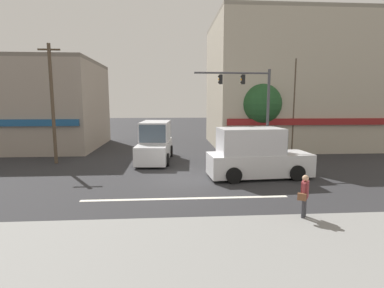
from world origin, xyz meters
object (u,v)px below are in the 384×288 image
Objects in this scene: box_truck_waiting_far at (256,155)px; utility_pole_near_left at (52,103)px; box_truck_parked_curbside at (155,143)px; traffic_light_mast at (253,101)px; utility_pole_far_right at (293,106)px; pedestrian_foreground_with_bag at (304,195)px; street_tree at (261,104)px.

utility_pole_near_left is at bearing 159.36° from box_truck_waiting_far.
box_truck_waiting_far is (5.77, -5.29, 0.00)m from box_truck_parked_curbside.
traffic_light_mast is at bearing -6.53° from utility_pole_near_left.
utility_pole_far_right is 14.25m from pedestrian_foreground_with_bag.
traffic_light_mast reaches higher than street_tree.
street_tree is at bearing 171.78° from utility_pole_far_right.
street_tree reaches higher than box_truck_waiting_far.
box_truck_parked_curbside is at bearing -171.29° from utility_pole_far_right.
box_truck_waiting_far is 3.44× the size of pedestrian_foreground_with_bag.
utility_pole_far_right is (17.32, 2.23, -0.25)m from utility_pole_near_left.
box_truck_waiting_far is at bearing -101.78° from traffic_light_mast.
utility_pole_far_right is at bearing 8.71° from box_truck_parked_curbside.
street_tree is 2.48m from utility_pole_far_right.
utility_pole_near_left reaches higher than street_tree.
utility_pole_near_left is 1.38× the size of box_truck_parked_curbside.
utility_pole_near_left is at bearing 173.47° from traffic_light_mast.
box_truck_parked_curbside is at bearing 137.49° from box_truck_waiting_far.
pedestrian_foreground_with_bag is (5.74, -11.43, -0.30)m from box_truck_parked_curbside.
traffic_light_mast is at bearing 85.74° from pedestrian_foreground_with_bag.
box_truck_waiting_far is (-2.41, -7.28, -2.71)m from street_tree.
utility_pole_far_right is 1.19× the size of traffic_light_mast.
traffic_light_mast is 7.37m from box_truck_parked_curbside.
street_tree is at bearing 13.63° from box_truck_parked_curbside.
utility_pole_near_left is 16.78m from pedestrian_foreground_with_bag.
pedestrian_foreground_with_bag is (-0.69, -9.33, -3.22)m from traffic_light_mast.
pedestrian_foreground_with_bag is (-4.90, -13.06, -2.89)m from utility_pole_far_right.
street_tree is 8.85m from box_truck_parked_curbside.
pedestrian_foreground_with_bag is (-0.03, -6.14, -0.30)m from box_truck_waiting_far.
box_truck_waiting_far is 6.15m from pedestrian_foreground_with_bag.
street_tree is at bearing 79.69° from pedestrian_foreground_with_bag.
utility_pole_near_left is 13.20m from traffic_light_mast.
traffic_light_mast reaches higher than box_truck_parked_curbside.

